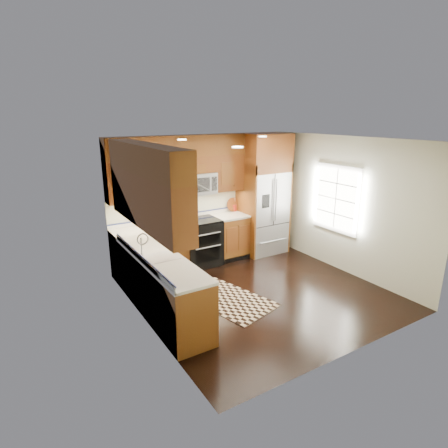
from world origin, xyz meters
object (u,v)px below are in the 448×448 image
knife_block (146,219)px  utensil_crock (234,206)px  rug (228,299)px  range (200,242)px  refrigerator (264,194)px

knife_block → utensil_crock: (2.03, 0.03, -0.02)m
knife_block → rug: bearing=-69.3°
range → refrigerator: bearing=-1.4°
range → utensil_crock: 1.17m
knife_block → range: bearing=-12.2°
refrigerator → range: bearing=178.6°
rug → knife_block: 2.22m
rug → utensil_crock: utensil_crock is taller
refrigerator → knife_block: size_ratio=8.53×
refrigerator → utensil_crock: 0.69m
range → rug: size_ratio=0.62×
range → rug: bearing=-102.2°
knife_block → utensil_crock: size_ratio=1.00×
knife_block → refrigerator: bearing=-5.8°
refrigerator → rug: refrigerator is taller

